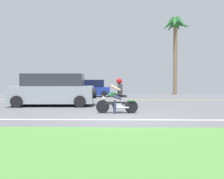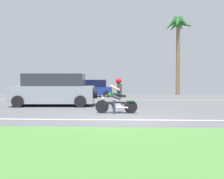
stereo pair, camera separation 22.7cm
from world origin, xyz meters
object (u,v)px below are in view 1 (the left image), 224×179
(suv_nearby, at_px, (53,90))
(parked_car_0, at_px, (48,88))
(parked_car_1, at_px, (91,89))
(palm_tree_0, at_px, (176,31))
(motorcyclist, at_px, (117,98))

(suv_nearby, distance_m, parked_car_0, 10.12)
(parked_car_0, xyz_separation_m, parked_car_1, (4.49, -1.09, -0.00))
(parked_car_0, height_order, parked_car_1, same)
(parked_car_0, height_order, palm_tree_0, palm_tree_0)
(suv_nearby, xyz_separation_m, palm_tree_0, (10.01, 11.95, 5.96))
(suv_nearby, bearing_deg, parked_car_0, 108.68)
(parked_car_0, relative_size, palm_tree_0, 0.46)
(motorcyclist, relative_size, palm_tree_0, 0.22)
(suv_nearby, height_order, parked_car_0, suv_nearby)
(suv_nearby, bearing_deg, motorcyclist, -40.33)
(palm_tree_0, bearing_deg, parked_car_0, -169.87)
(motorcyclist, height_order, parked_car_0, parked_car_0)
(parked_car_0, distance_m, palm_tree_0, 14.78)
(motorcyclist, distance_m, parked_car_1, 11.89)
(motorcyclist, relative_size, suv_nearby, 0.37)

